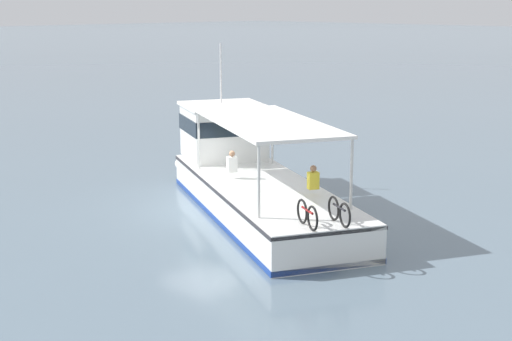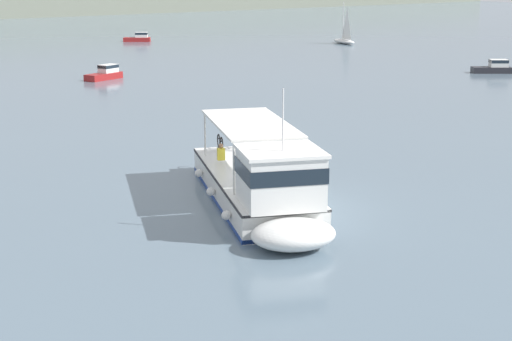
# 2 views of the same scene
# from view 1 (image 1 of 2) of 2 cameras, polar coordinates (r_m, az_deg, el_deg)

# --- Properties ---
(ground_plane) EXTENTS (400.00, 400.00, 0.00)m
(ground_plane) POSITION_cam_1_polar(r_m,az_deg,el_deg) (25.05, -3.92, -3.04)
(ground_plane) COLOR slate
(ferry_main) EXTENTS (8.35, 12.78, 5.32)m
(ferry_main) POSITION_cam_1_polar(r_m,az_deg,el_deg) (25.52, -0.72, -0.37)
(ferry_main) COLOR white
(ferry_main) RESTS_ON ground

